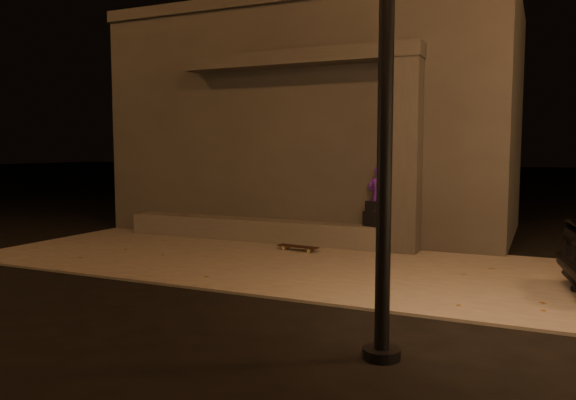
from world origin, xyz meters
The scene contains 9 objects.
ground centered at (0.00, 0.00, 0.00)m, with size 120.00×120.00×0.00m, color black.
sidewalk centered at (0.00, 2.00, 0.02)m, with size 11.00×4.40×0.04m, color slate.
building centered at (-1.00, 6.49, 2.61)m, with size 9.00×5.10×5.22m.
ledge centered at (-1.50, 3.75, 0.27)m, with size 6.00×0.55×0.45m, color #54524C.
column centered at (1.70, 3.75, 1.84)m, with size 0.55×0.55×3.60m, color #3A3735.
canopy centered at (-0.50, 3.80, 3.78)m, with size 5.00×0.70×0.28m, color #3A3735.
skateboarder centered at (1.20, 3.75, 1.07)m, with size 0.43×0.28×1.17m, color #5019A8.
backpack centered at (1.10, 3.75, 0.66)m, with size 0.40×0.33×0.49m.
skateboard centered at (-0.15, 2.99, 0.11)m, with size 0.85×0.32×0.09m.
Camera 1 is at (4.08, -6.70, 1.98)m, focal length 35.00 mm.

